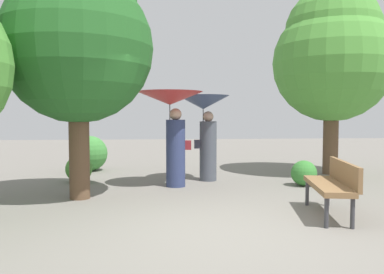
# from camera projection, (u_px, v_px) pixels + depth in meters

# --- Properties ---
(ground_plane) EXTENTS (40.00, 40.00, 0.00)m
(ground_plane) POSITION_uv_depth(u_px,v_px,m) (216.00, 230.00, 5.14)
(ground_plane) COLOR slate
(person_left) EXTENTS (1.41, 1.41, 2.03)m
(person_left) POSITION_uv_depth(u_px,v_px,m) (172.00, 115.00, 8.20)
(person_left) COLOR navy
(person_left) RESTS_ON ground
(person_right) EXTENTS (1.21, 1.21, 1.99)m
(person_right) POSITION_uv_depth(u_px,v_px,m) (205.00, 118.00, 8.96)
(person_right) COLOR #474C56
(person_right) RESTS_ON ground
(park_bench) EXTENTS (0.76, 1.57, 0.83)m
(park_bench) POSITION_uv_depth(u_px,v_px,m) (333.00, 182.00, 5.82)
(park_bench) COLOR #38383D
(park_bench) RESTS_ON ground
(tree_near_left) EXTENTS (2.71, 2.71, 4.55)m
(tree_near_left) POSITION_uv_depth(u_px,v_px,m) (77.00, 35.00, 6.91)
(tree_near_left) COLOR brown
(tree_near_left) RESTS_ON ground
(tree_near_right) EXTENTS (3.02, 3.02, 4.86)m
(tree_near_right) POSITION_uv_depth(u_px,v_px,m) (332.00, 53.00, 9.92)
(tree_near_right) COLOR brown
(tree_near_right) RESTS_ON ground
(bush_path_left) EXTENTS (0.61, 0.61, 0.61)m
(bush_path_left) POSITION_uv_depth(u_px,v_px,m) (79.00, 169.00, 8.84)
(bush_path_left) COLOR #4C9338
(bush_path_left) RESTS_ON ground
(bush_path_right) EXTENTS (0.97, 0.97, 0.97)m
(bush_path_right) POSITION_uv_depth(u_px,v_px,m) (90.00, 153.00, 10.62)
(bush_path_right) COLOR #428C3D
(bush_path_right) RESTS_ON ground
(bush_behind_bench) EXTENTS (0.55, 0.55, 0.55)m
(bush_behind_bench) POSITION_uv_depth(u_px,v_px,m) (304.00, 173.00, 8.34)
(bush_behind_bench) COLOR #387F33
(bush_behind_bench) RESTS_ON ground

